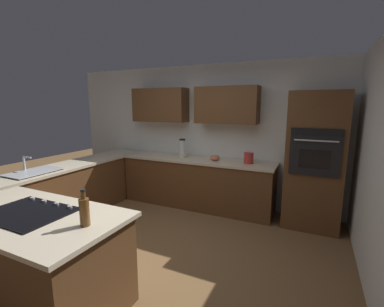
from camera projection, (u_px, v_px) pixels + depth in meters
name	position (u px, v px, depth m)	size (l,w,h in m)	color
ground_plane	(149.00, 252.00, 3.41)	(14.00, 14.00, 0.00)	brown
wall_back	(205.00, 128.00, 5.00)	(6.00, 0.44, 2.60)	silver
lower_cabinets_back	(196.00, 184.00, 4.90)	(2.80, 0.60, 0.86)	brown
countertop_back	(196.00, 160.00, 4.82)	(2.84, 0.64, 0.04)	beige
lower_cabinets_side	(79.00, 189.00, 4.58)	(0.60, 2.90, 0.86)	brown
countertop_side	(77.00, 164.00, 4.50)	(0.64, 2.94, 0.04)	beige
island_base	(33.00, 260.00, 2.48)	(1.74, 0.86, 0.86)	brown
island_top	(28.00, 215.00, 2.40)	(1.82, 0.94, 0.04)	beige
wall_oven	(314.00, 161.00, 3.97)	(0.80, 0.66, 2.07)	brown
sink_unit	(33.00, 171.00, 3.82)	(0.46, 0.70, 0.23)	#515456
cooktop	(28.00, 212.00, 2.40)	(0.76, 0.56, 0.03)	black
blender	(182.00, 149.00, 4.94)	(0.15, 0.15, 0.35)	beige
mixing_bowl	(215.00, 158.00, 4.68)	(0.18, 0.18, 0.10)	#CC724C
kettle	(249.00, 158.00, 4.42)	(0.16, 0.16, 0.19)	red
second_bottle	(84.00, 211.00, 2.12)	(0.08, 0.08, 0.31)	brown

